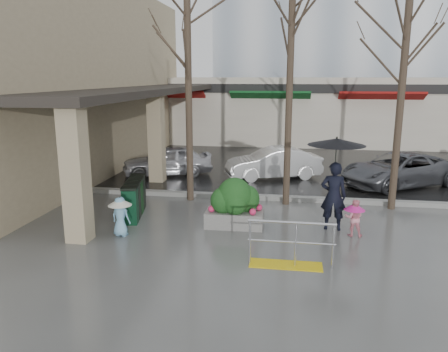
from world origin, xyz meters
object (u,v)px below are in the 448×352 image
(car_a, at_px, (167,161))
(car_b, at_px, (273,163))
(child_pink, at_px, (354,215))
(child_blue, at_px, (120,212))
(tree_midwest, at_px, (291,37))
(news_boxes, at_px, (134,198))
(car_c, at_px, (399,169))
(tree_mideast, at_px, (405,49))
(tree_west, at_px, (188,43))
(woman, at_px, (335,174))
(handrail, at_px, (289,250))
(planter, at_px, (235,203))

(car_a, relative_size, car_b, 0.97)
(child_pink, distance_m, child_blue, 6.07)
(tree_midwest, relative_size, news_boxes, 3.55)
(car_c, bearing_deg, tree_midwest, -84.21)
(car_b, bearing_deg, child_pink, 0.63)
(tree_mideast, bearing_deg, car_a, 157.17)
(tree_west, bearing_deg, woman, -26.48)
(woman, bearing_deg, news_boxes, 1.01)
(handrail, relative_size, tree_midwest, 0.27)
(woman, height_order, car_a, woman)
(handrail, bearing_deg, tree_midwest, 91.91)
(child_pink, relative_size, child_blue, 0.93)
(woman, height_order, child_blue, woman)
(tree_west, height_order, car_b, tree_west)
(tree_mideast, distance_m, news_boxes, 9.08)
(woman, bearing_deg, planter, 8.13)
(tree_west, xyz_separation_m, tree_midwest, (3.20, 0.00, 0.15))
(child_blue, distance_m, news_boxes, 1.72)
(tree_mideast, bearing_deg, handrail, -123.19)
(child_pink, relative_size, car_c, 0.22)
(woman, height_order, news_boxes, woman)
(car_c, bearing_deg, planter, -76.03)
(car_b, relative_size, car_c, 0.84)
(child_pink, distance_m, news_boxes, 6.30)
(news_boxes, xyz_separation_m, car_a, (-0.56, 5.42, 0.09))
(planter, xyz_separation_m, news_boxes, (-3.09, 0.50, -0.12))
(planter, bearing_deg, news_boxes, 170.80)
(tree_mideast, relative_size, car_c, 1.43)
(handrail, xyz_separation_m, tree_west, (-3.36, 4.80, 4.71))
(car_c, bearing_deg, child_pink, -53.35)
(woman, distance_m, child_pink, 1.20)
(car_c, bearing_deg, car_b, -127.26)
(tree_west, height_order, planter, tree_west)
(tree_west, distance_m, car_a, 5.95)
(news_boxes, xyz_separation_m, car_b, (3.86, 5.56, 0.09))
(car_b, height_order, car_c, same)
(tree_mideast, distance_m, car_b, 6.81)
(car_a, bearing_deg, handrail, 11.33)
(tree_west, distance_m, child_pink, 7.25)
(child_blue, xyz_separation_m, car_b, (3.60, 7.25, -0.00))
(tree_west, xyz_separation_m, planter, (1.84, -2.42, -4.42))
(tree_midwest, xyz_separation_m, planter, (-1.36, -2.42, -4.57))
(handrail, height_order, child_blue, child_blue)
(child_blue, bearing_deg, planter, -145.47)
(tree_west, relative_size, car_b, 1.78)
(handrail, height_order, tree_mideast, tree_mideast)
(planter, height_order, news_boxes, planter)
(tree_mideast, bearing_deg, car_c, 74.68)
(tree_mideast, distance_m, car_a, 9.96)
(tree_west, distance_m, car_c, 9.16)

